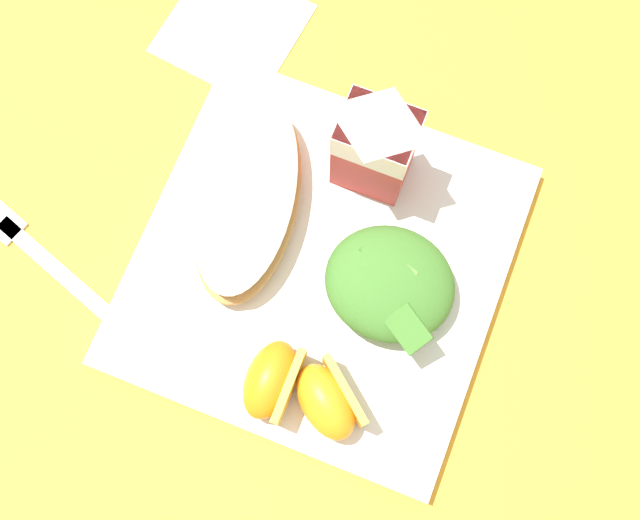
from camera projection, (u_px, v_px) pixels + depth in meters
ground at (320, 268)px, 0.62m from camera, size 3.00×3.00×0.00m
white_plate at (320, 266)px, 0.61m from camera, size 0.28×0.28×0.02m
cheesy_pizza_bread at (248, 199)px, 0.60m from camera, size 0.11×0.18×0.04m
green_salad_pile at (389, 285)px, 0.58m from camera, size 0.10×0.09×0.04m
milk_carton at (376, 142)px, 0.57m from camera, size 0.06×0.05×0.11m
orange_wedge_front at (271, 380)px, 0.56m from camera, size 0.04×0.06×0.04m
orange_wedge_middle at (328, 400)px, 0.56m from camera, size 0.07×0.07×0.04m
paper_napkin at (233, 28)px, 0.67m from camera, size 0.12×0.12×0.00m
metal_fork at (53, 267)px, 0.62m from camera, size 0.18×0.08×0.01m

